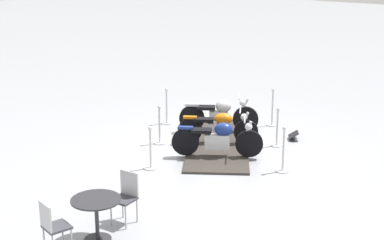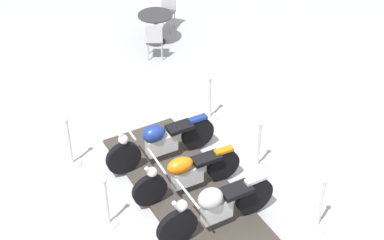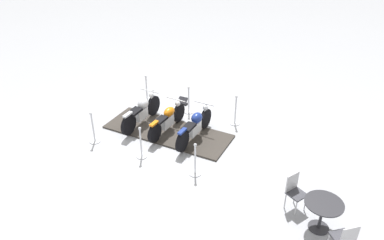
{
  "view_description": "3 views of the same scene",
  "coord_description": "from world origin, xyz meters",
  "px_view_note": "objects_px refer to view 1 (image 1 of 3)",
  "views": [
    {
      "loc": [
        11.88,
        7.98,
        4.97
      ],
      "look_at": [
        0.87,
        -0.19,
        0.84
      ],
      "focal_mm": 54.24,
      "sensor_mm": 36.0,
      "label": 1
    },
    {
      "loc": [
        -7.68,
        -0.56,
        7.34
      ],
      "look_at": [
        0.96,
        -0.02,
        0.92
      ],
      "focal_mm": 54.78,
      "sensor_mm": 36.0,
      "label": 2
    },
    {
      "loc": [
        9.34,
        -4.45,
        6.55
      ],
      "look_at": [
        1.39,
        0.13,
        1.14
      ],
      "focal_mm": 34.46,
      "sensor_mm": 36.0,
      "label": 3
    }
  ],
  "objects_px": {
    "motorcycle_copper": "(219,127)",
    "cafe_chair_across_table": "(126,194)",
    "stanchion_right_front": "(283,157)",
    "motorcycle_navy": "(219,138)",
    "stanchion_right_mid": "(277,134)",
    "info_placard": "(293,137)",
    "cafe_chair_near_table": "(53,225)",
    "stanchion_left_mid": "(160,131)",
    "motorcycle_chrome": "(220,114)",
    "stanchion_left_rear": "(167,113)",
    "stanchion_left_front": "(151,156)",
    "stanchion_right_rear": "(272,113)",
    "cafe_table": "(96,209)"
  },
  "relations": [
    {
      "from": "motorcycle_copper",
      "to": "cafe_chair_across_table",
      "type": "height_order",
      "value": "motorcycle_copper"
    },
    {
      "from": "motorcycle_copper",
      "to": "stanchion_right_front",
      "type": "bearing_deg",
      "value": -47.7
    },
    {
      "from": "motorcycle_navy",
      "to": "stanchion_right_front",
      "type": "distance_m",
      "value": 1.69
    },
    {
      "from": "stanchion_right_mid",
      "to": "info_placard",
      "type": "xyz_separation_m",
      "value": [
        -0.69,
        0.13,
        -0.25
      ]
    },
    {
      "from": "info_placard",
      "to": "cafe_chair_near_table",
      "type": "relative_size",
      "value": 0.47
    },
    {
      "from": "stanchion_left_mid",
      "to": "stanchion_right_mid",
      "type": "height_order",
      "value": "stanchion_left_mid"
    },
    {
      "from": "motorcycle_chrome",
      "to": "stanchion_left_mid",
      "type": "relative_size",
      "value": 1.83
    },
    {
      "from": "motorcycle_navy",
      "to": "stanchion_left_mid",
      "type": "xyz_separation_m",
      "value": [
        0.01,
        -1.85,
        -0.19
      ]
    },
    {
      "from": "stanchion_left_rear",
      "to": "stanchion_left_front",
      "type": "height_order",
      "value": "stanchion_left_rear"
    },
    {
      "from": "stanchion_right_mid",
      "to": "stanchion_right_rear",
      "type": "distance_m",
      "value": 1.78
    },
    {
      "from": "stanchion_right_rear",
      "to": "stanchion_right_front",
      "type": "bearing_deg",
      "value": 33.01
    },
    {
      "from": "motorcycle_navy",
      "to": "stanchion_right_rear",
      "type": "distance_m",
      "value": 3.16
    },
    {
      "from": "motorcycle_copper",
      "to": "stanchion_right_rear",
      "type": "relative_size",
      "value": 1.69
    },
    {
      "from": "cafe_chair_across_table",
      "to": "info_placard",
      "type": "bearing_deg",
      "value": 172.78
    },
    {
      "from": "stanchion_left_mid",
      "to": "cafe_chair_across_table",
      "type": "relative_size",
      "value": 1.06
    },
    {
      "from": "stanchion_right_mid",
      "to": "cafe_chair_near_table",
      "type": "distance_m",
      "value": 7.14
    },
    {
      "from": "stanchion_left_mid",
      "to": "stanchion_left_front",
      "type": "xyz_separation_m",
      "value": [
        1.5,
        0.97,
        -0.03
      ]
    },
    {
      "from": "cafe_chair_across_table",
      "to": "cafe_table",
      "type": "bearing_deg",
      "value": -0.0
    },
    {
      "from": "motorcycle_chrome",
      "to": "cafe_table",
      "type": "bearing_deg",
      "value": -107.73
    },
    {
      "from": "stanchion_left_mid",
      "to": "stanchion_left_front",
      "type": "bearing_deg",
      "value": 33.01
    },
    {
      "from": "motorcycle_chrome",
      "to": "stanchion_right_rear",
      "type": "relative_size",
      "value": 1.73
    },
    {
      "from": "stanchion_right_mid",
      "to": "stanchion_left_front",
      "type": "distance_m",
      "value": 3.53
    },
    {
      "from": "motorcycle_navy",
      "to": "cafe_chair_across_table",
      "type": "distance_m",
      "value": 3.9
    },
    {
      "from": "motorcycle_copper",
      "to": "motorcycle_chrome",
      "type": "bearing_deg",
      "value": 92.54
    },
    {
      "from": "stanchion_right_front",
      "to": "cafe_table",
      "type": "relative_size",
      "value": 1.23
    },
    {
      "from": "stanchion_left_mid",
      "to": "stanchion_left_rear",
      "type": "xyz_separation_m",
      "value": [
        -1.5,
        -0.97,
        -0.01
      ]
    },
    {
      "from": "stanchion_right_mid",
      "to": "cafe_table",
      "type": "relative_size",
      "value": 1.18
    },
    {
      "from": "stanchion_left_rear",
      "to": "cafe_chair_across_table",
      "type": "xyz_separation_m",
      "value": [
        5.34,
        3.36,
        0.25
      ]
    },
    {
      "from": "stanchion_right_front",
      "to": "stanchion_left_rear",
      "type": "height_order",
      "value": "stanchion_right_front"
    },
    {
      "from": "stanchion_right_front",
      "to": "cafe_chair_across_table",
      "type": "xyz_separation_m",
      "value": [
        4.01,
        -1.14,
        0.21
      ]
    },
    {
      "from": "stanchion_left_rear",
      "to": "info_placard",
      "type": "relative_size",
      "value": 2.36
    },
    {
      "from": "info_placard",
      "to": "stanchion_right_rear",
      "type": "bearing_deg",
      "value": -159.22
    },
    {
      "from": "stanchion_right_mid",
      "to": "info_placard",
      "type": "height_order",
      "value": "stanchion_right_mid"
    },
    {
      "from": "stanchion_right_front",
      "to": "stanchion_left_front",
      "type": "xyz_separation_m",
      "value": [
        1.66,
        -2.56,
        -0.04
      ]
    },
    {
      "from": "stanchion_left_rear",
      "to": "stanchion_left_front",
      "type": "bearing_deg",
      "value": 33.01
    },
    {
      "from": "stanchion_right_front",
      "to": "stanchion_right_mid",
      "type": "bearing_deg",
      "value": -146.99
    },
    {
      "from": "stanchion_left_mid",
      "to": "cafe_table",
      "type": "height_order",
      "value": "stanchion_left_mid"
    },
    {
      "from": "stanchion_right_rear",
      "to": "stanchion_left_rear",
      "type": "bearing_deg",
      "value": -56.99
    },
    {
      "from": "motorcycle_navy",
      "to": "motorcycle_chrome",
      "type": "xyz_separation_m",
      "value": [
        -1.67,
        -1.1,
        0.02
      ]
    },
    {
      "from": "stanchion_right_rear",
      "to": "stanchion_left_front",
      "type": "height_order",
      "value": "stanchion_right_rear"
    },
    {
      "from": "stanchion_left_front",
      "to": "cafe_table",
      "type": "xyz_separation_m",
      "value": [
        3.17,
        1.49,
        0.29
      ]
    },
    {
      "from": "stanchion_right_front",
      "to": "stanchion_right_rear",
      "type": "distance_m",
      "value": 3.57
    },
    {
      "from": "motorcycle_copper",
      "to": "stanchion_right_rear",
      "type": "bearing_deg",
      "value": 52.42
    },
    {
      "from": "stanchion_left_front",
      "to": "stanchion_right_front",
      "type": "bearing_deg",
      "value": 123.01
    },
    {
      "from": "motorcycle_chrome",
      "to": "stanchion_left_rear",
      "type": "xyz_separation_m",
      "value": [
        0.19,
        -1.73,
        -0.23
      ]
    },
    {
      "from": "motorcycle_copper",
      "to": "cafe_chair_near_table",
      "type": "height_order",
      "value": "motorcycle_copper"
    },
    {
      "from": "motorcycle_navy",
      "to": "stanchion_left_front",
      "type": "height_order",
      "value": "motorcycle_navy"
    },
    {
      "from": "stanchion_right_rear",
      "to": "cafe_chair_across_table",
      "type": "bearing_deg",
      "value": 6.58
    },
    {
      "from": "motorcycle_chrome",
      "to": "stanchion_left_mid",
      "type": "bearing_deg",
      "value": -146.94
    },
    {
      "from": "motorcycle_chrome",
      "to": "motorcycle_copper",
      "type": "bearing_deg",
      "value": -89.52
    }
  ]
}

